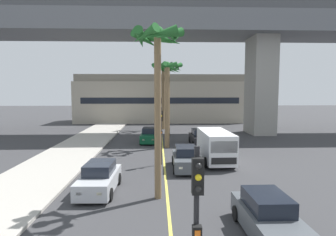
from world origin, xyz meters
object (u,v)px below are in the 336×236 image
at_px(car_queue_fourth, 268,217).
at_px(traffic_light_median_far, 161,128).
at_px(car_queue_fifth, 99,178).
at_px(palm_tree_far_median, 163,78).
at_px(car_queue_third, 200,138).
at_px(traffic_light_median_near, 197,216).
at_px(car_queue_front, 149,136).
at_px(palm_tree_mid_median, 167,82).
at_px(palm_tree_farthest_median, 157,58).
at_px(car_queue_second, 186,159).
at_px(delivery_van, 215,145).
at_px(palm_tree_near_median, 168,78).

distance_m(car_queue_fourth, traffic_light_median_far, 11.25).
height_order(car_queue_fifth, palm_tree_far_median, palm_tree_far_median).
height_order(car_queue_third, palm_tree_far_median, palm_tree_far_median).
relative_size(car_queue_fourth, traffic_light_median_near, 0.98).
xyz_separation_m(car_queue_front, car_queue_third, (5.09, -1.55, 0.00)).
xyz_separation_m(car_queue_third, palm_tree_mid_median, (-3.33, -1.19, 5.53)).
bearing_deg(palm_tree_farthest_median, car_queue_fourth, -43.88).
bearing_deg(car_queue_front, car_queue_third, -16.90).
bearing_deg(car_queue_second, palm_tree_mid_median, 97.71).
relative_size(car_queue_second, palm_tree_far_median, 0.44).
bearing_deg(car_queue_fifth, palm_tree_mid_median, 71.58).
relative_size(delivery_van, traffic_light_median_far, 1.26).
bearing_deg(palm_tree_farthest_median, delivery_van, 58.71).
relative_size(car_queue_second, car_queue_fourth, 1.01).
distance_m(car_queue_fourth, car_queue_fifth, 8.72).
bearing_deg(traffic_light_median_near, delivery_van, 77.03).
bearing_deg(palm_tree_mid_median, car_queue_fourth, -79.41).
distance_m(car_queue_front, palm_tree_far_median, 12.51).
relative_size(car_queue_fifth, delivery_van, 0.78).
height_order(delivery_van, palm_tree_near_median, palm_tree_near_median).
relative_size(car_queue_fifth, traffic_light_median_far, 0.99).
height_order(car_queue_fourth, palm_tree_near_median, palm_tree_near_median).
bearing_deg(car_queue_front, car_queue_second, -74.97).
xyz_separation_m(car_queue_fourth, traffic_light_median_far, (-3.81, 10.39, 1.99)).
xyz_separation_m(delivery_van, palm_tree_farthest_median, (-4.35, -7.16, 5.66)).
relative_size(delivery_van, palm_tree_farthest_median, 0.63).
xyz_separation_m(car_queue_third, traffic_light_median_far, (-3.97, -7.76, 1.99)).
relative_size(delivery_van, traffic_light_median_near, 1.26).
bearing_deg(palm_tree_farthest_median, car_queue_third, 73.50).
bearing_deg(traffic_light_median_near, palm_tree_far_median, 90.03).
distance_m(delivery_van, palm_tree_farthest_median, 10.11).
bearing_deg(palm_tree_far_median, palm_tree_mid_median, -89.64).
bearing_deg(car_queue_fifth, palm_tree_near_median, 77.14).
bearing_deg(car_queue_second, car_queue_front, 105.03).
bearing_deg(car_queue_third, car_queue_fifth, -119.03).
height_order(traffic_light_median_near, traffic_light_median_far, same).
bearing_deg(delivery_van, palm_tree_near_median, 103.08).
relative_size(car_queue_third, palm_tree_farthest_median, 0.49).
bearing_deg(delivery_van, palm_tree_far_median, 100.49).
distance_m(car_queue_fourth, palm_tree_near_median, 25.19).
distance_m(car_queue_fifth, palm_tree_near_median, 20.76).
bearing_deg(car_queue_fourth, palm_tree_farthest_median, 136.12).
distance_m(delivery_van, palm_tree_near_median, 14.67).
height_order(car_queue_front, car_queue_fifth, same).
bearing_deg(car_queue_fourth, delivery_van, 88.51).
bearing_deg(car_queue_third, palm_tree_far_median, 105.80).
height_order(car_queue_front, car_queue_fourth, same).
bearing_deg(car_queue_fourth, palm_tree_far_median, 96.15).
bearing_deg(palm_tree_mid_median, traffic_light_median_near, -90.17).
bearing_deg(delivery_van, traffic_light_median_far, -170.66).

